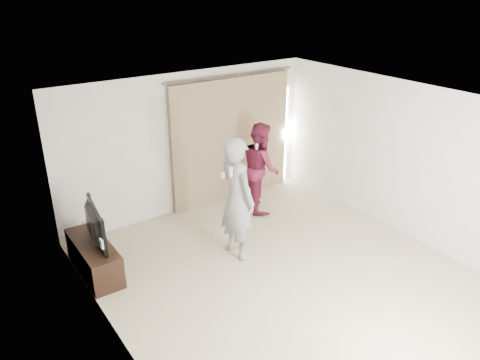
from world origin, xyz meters
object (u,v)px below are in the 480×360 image
person_man (237,199)px  tv (89,226)px  person_woman (261,167)px  tv_console (94,257)px

person_man → tv: bearing=158.8°
person_woman → tv_console: bearing=-175.3°
tv_console → tv: 0.54m
tv → person_man: 2.20m
tv_console → tv: bearing=0.0°
person_man → person_woman: person_man is taller
tv → tv_console: bearing=0.0°
tv_console → tv: (0.00, 0.00, 0.54)m
tv → person_woman: 3.32m
tv_console → person_woman: person_woman is taller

